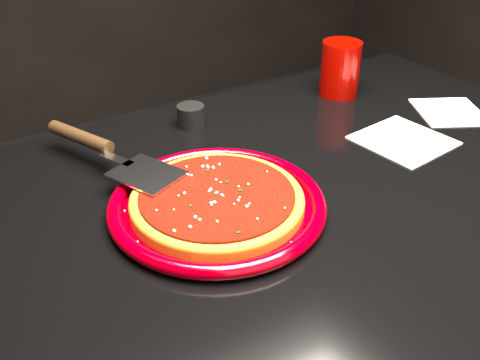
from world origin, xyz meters
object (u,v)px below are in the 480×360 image
(table, at_px, (295,337))
(ramekin, at_px, (191,116))
(plate, at_px, (217,204))
(cup, at_px, (340,69))
(pizza_server, at_px, (112,151))

(table, xyz_separation_m, ramekin, (-0.06, 0.29, 0.40))
(table, bearing_deg, ramekin, 102.13)
(table, xyz_separation_m, plate, (-0.17, 0.01, 0.39))
(table, height_order, ramekin, ramekin)
(cup, xyz_separation_m, ramekin, (-0.35, 0.04, -0.04))
(plate, distance_m, pizza_server, 0.21)
(pizza_server, height_order, cup, cup)
(pizza_server, height_order, ramekin, pizza_server)
(pizza_server, xyz_separation_m, ramekin, (0.20, 0.09, -0.02))
(plate, bearing_deg, pizza_server, 115.75)
(table, bearing_deg, cup, 41.52)
(pizza_server, relative_size, ramekin, 6.53)
(plate, relative_size, cup, 2.77)
(pizza_server, bearing_deg, cup, -16.57)
(pizza_server, distance_m, cup, 0.56)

